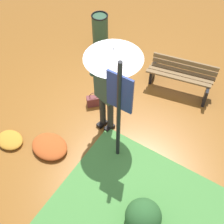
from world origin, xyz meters
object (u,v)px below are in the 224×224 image
object	(u,v)px
handbag	(94,101)
park_bench	(181,76)
info_sign_post	(119,104)
person_with_umbrella	(110,70)
trash_bin	(100,30)

from	to	relation	value
handbag	park_bench	xyz separation A→B (m)	(1.32, 1.41, 0.28)
info_sign_post	handbag	size ratio (longest dim) A/B	6.22
person_with_umbrella	info_sign_post	xyz separation A→B (m)	(0.47, -0.46, -0.11)
person_with_umbrella	handbag	bearing A→B (deg)	153.18
info_sign_post	handbag	distance (m)	1.87
person_with_umbrella	park_bench	distance (m)	2.19
person_with_umbrella	park_bench	bearing A→B (deg)	67.99
handbag	trash_bin	xyz separation A→B (m)	(-1.07, 1.83, 0.29)
person_with_umbrella	handbag	distance (m)	1.59
trash_bin	person_with_umbrella	bearing A→B (deg)	-51.78
person_with_umbrella	info_sign_post	distance (m)	0.66
info_sign_post	handbag	world-z (taller)	info_sign_post
trash_bin	park_bench	bearing A→B (deg)	-9.99
person_with_umbrella	trash_bin	distance (m)	2.96
info_sign_post	handbag	bearing A→B (deg)	144.63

